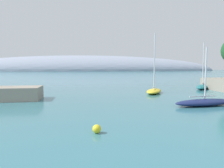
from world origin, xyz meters
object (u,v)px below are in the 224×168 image
mooring_buoy_yellow (97,129)px  sailboat_yellow_outer_mooring (154,90)px  sailboat_navy_mid_mooring (205,102)px  sailboat_teal_end_of_line (202,86)px

mooring_buoy_yellow → sailboat_yellow_outer_mooring: bearing=60.8°
sailboat_navy_mid_mooring → mooring_buoy_yellow: 16.50m
sailboat_yellow_outer_mooring → sailboat_teal_end_of_line: size_ratio=1.06×
sailboat_navy_mid_mooring → mooring_buoy_yellow: bearing=-155.3°
sailboat_teal_end_of_line → mooring_buoy_yellow: 36.49m
sailboat_yellow_outer_mooring → mooring_buoy_yellow: bearing=-178.4°
sailboat_navy_mid_mooring → sailboat_teal_end_of_line: size_ratio=0.83×
sailboat_teal_end_of_line → mooring_buoy_yellow: (-24.79, -26.77, -0.24)m
sailboat_navy_mid_mooring → sailboat_yellow_outer_mooring: 12.54m
sailboat_yellow_outer_mooring → sailboat_teal_end_of_line: bearing=-35.6°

